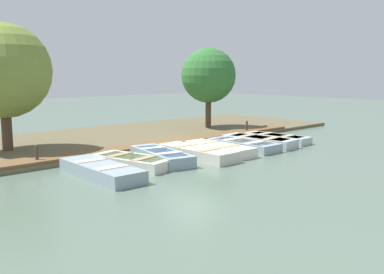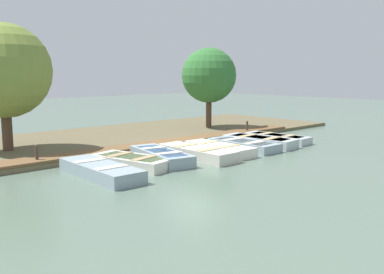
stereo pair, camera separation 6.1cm
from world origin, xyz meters
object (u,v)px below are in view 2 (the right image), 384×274
Objects in this scene: mooring_post_far at (247,128)px; rowboat_1 at (132,161)px; rowboat_3 at (197,153)px; rowboat_4 at (220,149)px; rowboat_2 at (161,156)px; rowboat_7 at (277,138)px; park_tree_left at (209,76)px; park_tree_far_left at (3,71)px; mooring_post_near at (37,156)px; rowboat_0 at (101,170)px; rowboat_5 at (243,145)px; rowboat_6 at (260,141)px.

rowboat_1 is at bearing -76.11° from mooring_post_far.
rowboat_4 is (-0.06, 1.31, -0.01)m from rowboat_3.
rowboat_1 is 0.94× the size of rowboat_2.
rowboat_3 is 1.05× the size of rowboat_7.
rowboat_4 is 0.69× the size of park_tree_left.
park_tree_left reaches higher than rowboat_3.
park_tree_far_left is 1.12× the size of park_tree_left.
park_tree_left is at bearing 106.50° from rowboat_1.
rowboat_3 is 5.73m from mooring_post_near.
rowboat_3 reaches higher than rowboat_0.
rowboat_7 is (0.13, 6.88, -0.04)m from rowboat_2.
rowboat_5 is 4.06× the size of mooring_post_far.
rowboat_4 is 7.70m from park_tree_left.
rowboat_3 is at bearing 41.33° from park_tree_far_left.
rowboat_3 is 4.30× the size of mooring_post_near.
park_tree_far_left is at bearing -127.78° from rowboat_6.
park_tree_left reaches higher than rowboat_5.
park_tree_left is (-2.84, 0.03, 2.67)m from mooring_post_far.
rowboat_1 is 0.94× the size of rowboat_3.
rowboat_4 is at bearing -89.89° from rowboat_7.
park_tree_far_left reaches higher than rowboat_5.
rowboat_4 is 4.05× the size of mooring_post_far.
rowboat_5 is 1.21m from rowboat_6.
rowboat_3 is (0.43, 2.69, 0.02)m from rowboat_1.
rowboat_7 is (-0.23, 4.17, -0.03)m from rowboat_4.
rowboat_2 is 1.00× the size of rowboat_3.
mooring_post_far is 0.17× the size of park_tree_left.
rowboat_2 is 6.89m from rowboat_7.
rowboat_5 is (0.35, 5.48, -0.00)m from rowboat_1.
rowboat_7 is 5.91m from park_tree_left.
mooring_post_near is at bearing -117.26° from rowboat_3.
rowboat_1 is at bearing -94.03° from rowboat_7.
rowboat_3 is at bearing -89.98° from rowboat_7.
rowboat_3 reaches higher than rowboat_5.
rowboat_2 reaches higher than rowboat_6.
mooring_post_near is (-2.58, -5.11, 0.18)m from rowboat_3.
rowboat_1 is 0.93× the size of rowboat_6.
park_tree_left is (-4.99, 8.73, 2.87)m from rowboat_1.
mooring_post_near is at bearing -105.25° from rowboat_7.
rowboat_1 is 1.28m from rowboat_2.
rowboat_5 is 1.00× the size of rowboat_7.
rowboat_2 is 7.73m from mooring_post_far.
rowboat_1 is 0.69× the size of park_tree_left.
mooring_post_near reaches higher than rowboat_5.
rowboat_0 is 6.55m from park_tree_far_left.
rowboat_6 reaches higher than rowboat_5.
rowboat_3 is 5.48m from rowboat_7.
rowboat_0 reaches higher than rowboat_7.
rowboat_6 is (-0.24, 8.21, -0.00)m from rowboat_0.
rowboat_6 reaches higher than rowboat_4.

